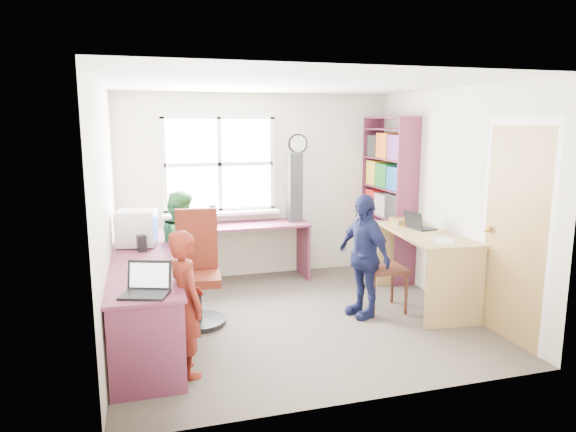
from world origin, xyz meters
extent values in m
cube|color=#453E36|center=(0.00, 0.00, -0.01)|extent=(3.60, 3.40, 0.02)
cube|color=white|center=(0.00, 0.00, 2.41)|extent=(3.60, 3.40, 0.02)
cube|color=silver|center=(0.00, 1.71, 1.20)|extent=(3.60, 0.02, 2.40)
cube|color=silver|center=(0.00, -1.71, 1.20)|extent=(3.60, 0.02, 2.40)
cube|color=silver|center=(-1.81, 0.00, 1.20)|extent=(0.02, 3.40, 2.40)
cube|color=silver|center=(1.81, 0.00, 1.20)|extent=(0.02, 3.40, 2.40)
cube|color=white|center=(-0.50, 1.69, 1.50)|extent=(1.40, 0.01, 1.20)
cube|color=white|center=(-0.50, 1.68, 1.50)|extent=(1.48, 0.04, 1.28)
cube|color=#9D7A44|center=(1.79, -1.05, 1.00)|extent=(0.02, 0.82, 2.00)
sphere|color=gold|center=(1.75, -0.72, 1.00)|extent=(0.07, 0.07, 0.07)
cylinder|color=black|center=(0.55, 1.68, 1.75)|extent=(0.26, 0.03, 0.26)
cylinder|color=white|center=(0.55, 1.66, 1.75)|extent=(0.22, 0.01, 0.22)
cube|color=#6C2B44|center=(-1.50, 0.10, 0.73)|extent=(0.60, 2.70, 0.03)
cube|color=#6C2B44|center=(-0.25, 1.42, 0.73)|extent=(1.65, 0.56, 0.03)
cube|color=#6C2B44|center=(-1.50, 0.10, 0.36)|extent=(0.56, 0.03, 0.72)
cube|color=#6C2B44|center=(-1.50, -1.22, 0.36)|extent=(0.56, 0.03, 0.72)
cube|color=#6C2B44|center=(-1.50, 1.42, 0.36)|extent=(0.56, 0.03, 0.72)
cube|color=#6C2B44|center=(0.55, 1.42, 0.36)|extent=(0.03, 0.52, 0.72)
cube|color=#6C2B44|center=(-1.50, -0.85, 0.36)|extent=(0.54, 0.45, 0.72)
cube|color=tan|center=(1.54, 0.03, 0.81)|extent=(0.82, 1.50, 0.03)
cube|color=tan|center=(1.46, -0.67, 0.40)|extent=(0.62, 0.10, 0.80)
cube|color=tan|center=(1.62, 0.72, 0.40)|extent=(0.62, 0.10, 0.80)
cube|color=#6C2B44|center=(1.65, 0.68, 1.05)|extent=(0.30, 0.02, 2.10)
cube|color=#6C2B44|center=(1.65, 1.68, 1.05)|extent=(0.30, 0.02, 2.10)
cube|color=#6C2B44|center=(1.65, 1.18, 2.09)|extent=(0.30, 1.00, 0.02)
cube|color=#6C2B44|center=(1.65, 1.18, 0.06)|extent=(0.30, 1.00, 0.02)
cube|color=#6C2B44|center=(1.65, 1.18, 0.42)|extent=(0.30, 1.00, 0.02)
cube|color=#6C2B44|center=(1.65, 1.18, 0.80)|extent=(0.30, 1.00, 0.02)
cube|color=#6C2B44|center=(1.65, 1.18, 1.18)|extent=(0.30, 1.00, 0.02)
cube|color=#6C2B44|center=(1.65, 1.18, 1.56)|extent=(0.30, 1.00, 0.02)
cube|color=#6C2B44|center=(1.65, 1.18, 1.94)|extent=(0.30, 1.00, 0.02)
cube|color=red|center=(1.65, 0.88, 0.21)|extent=(0.25, 0.28, 0.27)
cube|color=#1A53A0|center=(1.65, 1.20, 0.21)|extent=(0.25, 0.30, 0.29)
cube|color=#208532|center=(1.65, 1.50, 0.22)|extent=(0.25, 0.26, 0.30)
cube|color=gold|center=(1.65, 0.88, 0.58)|extent=(0.25, 0.28, 0.30)
cube|color=#763585|center=(1.65, 1.20, 0.59)|extent=(0.25, 0.30, 0.32)
cube|color=orange|center=(1.65, 1.50, 0.57)|extent=(0.25, 0.26, 0.29)
cube|color=#282828|center=(1.65, 0.88, 0.97)|extent=(0.25, 0.28, 0.32)
cube|color=silver|center=(1.65, 1.20, 0.95)|extent=(0.25, 0.30, 0.29)
cube|color=red|center=(1.65, 1.50, 0.96)|extent=(0.25, 0.26, 0.30)
cube|color=#1A53A0|center=(1.65, 0.88, 1.33)|extent=(0.25, 0.28, 0.29)
cube|color=#208532|center=(1.65, 1.20, 1.34)|extent=(0.25, 0.30, 0.30)
cube|color=gold|center=(1.65, 1.50, 1.35)|extent=(0.25, 0.26, 0.32)
cube|color=#763585|center=(1.65, 0.88, 1.72)|extent=(0.25, 0.28, 0.30)
cube|color=orange|center=(1.65, 1.20, 1.73)|extent=(0.25, 0.30, 0.32)
cube|color=#282828|center=(1.65, 1.50, 1.71)|extent=(0.25, 0.26, 0.29)
cylinder|color=black|center=(-0.98, 0.12, 0.03)|extent=(0.58, 0.58, 0.05)
cylinder|color=black|center=(-0.98, 0.12, 0.25)|extent=(0.06, 0.06, 0.40)
cube|color=#561B10|center=(-0.98, 0.12, 0.48)|extent=(0.48, 0.48, 0.09)
cube|color=#561B10|center=(-0.96, 0.33, 0.85)|extent=(0.43, 0.11, 0.63)
cylinder|color=#482418|center=(0.82, -0.19, 0.23)|extent=(0.04, 0.04, 0.46)
cylinder|color=#482418|center=(1.18, -0.21, 0.23)|extent=(0.04, 0.04, 0.46)
cylinder|color=#482418|center=(0.84, 0.18, 0.23)|extent=(0.04, 0.04, 0.46)
cylinder|color=#482418|center=(1.21, 0.15, 0.23)|extent=(0.04, 0.04, 0.46)
cube|color=#482418|center=(1.01, -0.02, 0.47)|extent=(0.45, 0.45, 0.04)
cube|color=#482418|center=(0.82, 0.00, 0.73)|extent=(0.06, 0.41, 0.51)
cube|color=silver|center=(-1.55, 0.58, 0.76)|extent=(0.32, 0.27, 0.02)
cube|color=silver|center=(-1.55, 0.58, 0.95)|extent=(0.44, 0.41, 0.36)
cube|color=#3F72F2|center=(-1.36, 0.54, 0.95)|extent=(0.06, 0.30, 0.26)
cube|color=black|center=(-1.50, -1.06, 0.76)|extent=(0.40, 0.34, 0.02)
cube|color=black|center=(-1.46, -0.94, 0.87)|extent=(0.34, 0.17, 0.22)
cube|color=white|center=(-1.46, -0.95, 0.87)|extent=(0.30, 0.14, 0.18)
cube|color=black|center=(1.57, 0.21, 0.84)|extent=(0.26, 0.33, 0.02)
cube|color=black|center=(1.46, 0.19, 0.94)|extent=(0.10, 0.31, 0.20)
cube|color=#3F72F2|center=(1.47, 0.19, 0.94)|extent=(0.07, 0.27, 0.16)
cube|color=black|center=(-1.51, 0.33, 0.83)|extent=(0.10, 0.10, 0.17)
cube|color=black|center=(-1.45, 0.80, 0.85)|extent=(0.10, 0.10, 0.19)
cube|color=black|center=(0.43, 1.45, 1.20)|extent=(0.19, 0.18, 0.89)
cube|color=red|center=(1.55, 0.55, 0.86)|extent=(0.31, 0.31, 0.06)
cube|color=silver|center=(-1.53, -0.29, 0.75)|extent=(0.23, 0.31, 0.00)
cube|color=silver|center=(1.49, -0.39, 0.83)|extent=(0.30, 0.33, 0.00)
imported|color=#307838|center=(-0.67, 1.43, 0.89)|extent=(0.16, 0.14, 0.28)
imported|color=maroon|center=(-1.18, -0.90, 0.60)|extent=(0.40, 0.50, 1.20)
imported|color=#317B38|center=(-1.07, 0.72, 0.65)|extent=(0.70, 0.77, 1.29)
imported|color=#151A43|center=(0.72, -0.10, 0.65)|extent=(0.50, 0.82, 1.30)
camera|label=1|loc=(-1.49, -4.89, 2.03)|focal=32.00mm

